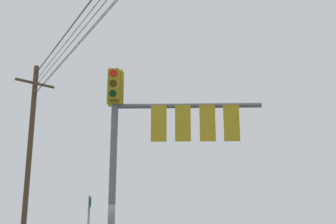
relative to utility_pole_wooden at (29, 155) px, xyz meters
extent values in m
cylinder|color=slate|center=(-2.86, -11.61, -2.40)|extent=(0.20, 0.20, 5.93)
cylinder|color=slate|center=(-1.38, -13.10, -0.09)|extent=(3.07, 3.08, 0.14)
cube|color=olive|center=(-2.65, -11.40, 0.46)|extent=(0.42, 0.42, 0.90)
cube|color=#B29319|center=(-2.77, -11.52, 0.46)|extent=(0.34, 0.34, 1.04)
cylinder|color=red|center=(-2.53, -11.28, 0.76)|extent=(0.16, 0.16, 0.20)
cylinder|color=#3C2703|center=(-2.53, -11.28, 0.46)|extent=(0.16, 0.16, 0.20)
cylinder|color=black|center=(-2.53, -11.28, 0.16)|extent=(0.16, 0.16, 0.20)
cube|color=olive|center=(-3.08, -11.82, 0.46)|extent=(0.42, 0.42, 0.90)
cube|color=#B29319|center=(-2.96, -11.70, 0.46)|extent=(0.34, 0.34, 1.04)
cylinder|color=red|center=(-3.19, -11.94, 0.76)|extent=(0.16, 0.16, 0.20)
cylinder|color=#3C2703|center=(-3.19, -11.94, 0.46)|extent=(0.16, 0.16, 0.20)
cylinder|color=black|center=(-3.19, -11.94, 0.16)|extent=(0.16, 0.16, 0.20)
cube|color=olive|center=(-1.96, -12.52, -0.64)|extent=(0.42, 0.42, 0.90)
cube|color=#B29319|center=(-2.08, -12.64, -0.64)|extent=(0.34, 0.34, 1.04)
cylinder|color=red|center=(-1.84, -12.40, -0.34)|extent=(0.16, 0.16, 0.20)
cylinder|color=#3C2703|center=(-1.84, -12.40, -0.64)|extent=(0.16, 0.16, 0.20)
cylinder|color=black|center=(-1.84, -12.40, -0.94)|extent=(0.16, 0.16, 0.20)
cube|color=olive|center=(-1.48, -13.00, -0.64)|extent=(0.42, 0.42, 0.90)
cube|color=#B29319|center=(-1.60, -13.12, -0.64)|extent=(0.33, 0.35, 1.04)
cylinder|color=red|center=(-1.36, -12.89, -0.34)|extent=(0.16, 0.17, 0.20)
cylinder|color=#3C2703|center=(-1.36, -12.89, -0.64)|extent=(0.16, 0.17, 0.20)
cylinder|color=black|center=(-1.36, -12.89, -0.94)|extent=(0.16, 0.17, 0.20)
cube|color=olive|center=(-1.00, -13.48, -0.64)|extent=(0.42, 0.42, 0.90)
cube|color=#B29319|center=(-1.12, -13.61, -0.64)|extent=(0.35, 0.33, 1.04)
cylinder|color=red|center=(-0.89, -13.37, -0.34)|extent=(0.17, 0.16, 0.20)
cylinder|color=#3C2703|center=(-0.89, -13.37, -0.64)|extent=(0.17, 0.16, 0.20)
cylinder|color=black|center=(-0.89, -13.37, -0.94)|extent=(0.17, 0.16, 0.20)
cube|color=olive|center=(-0.52, -13.97, -0.64)|extent=(0.42, 0.42, 0.90)
cube|color=#B29319|center=(-0.64, -14.08, -0.64)|extent=(0.33, 0.35, 1.04)
cylinder|color=red|center=(-0.40, -13.86, -0.34)|extent=(0.16, 0.17, 0.20)
cylinder|color=#3C2703|center=(-0.40, -13.86, -0.64)|extent=(0.16, 0.17, 0.20)
cylinder|color=black|center=(-0.40, -13.86, -0.94)|extent=(0.16, 0.17, 0.20)
cylinder|color=#4C3823|center=(0.00, 0.00, -0.16)|extent=(0.28, 0.28, 10.41)
cube|color=#4C3823|center=(0.00, 0.00, 4.03)|extent=(2.28, 0.15, 0.12)
cube|color=#0C7238|center=(-2.07, -9.33, -2.73)|extent=(0.18, 0.27, 0.31)
cube|color=white|center=(-2.06, -9.34, -2.73)|extent=(0.13, 0.20, 0.25)
camera|label=1|loc=(-9.65, -21.05, -3.17)|focal=44.16mm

